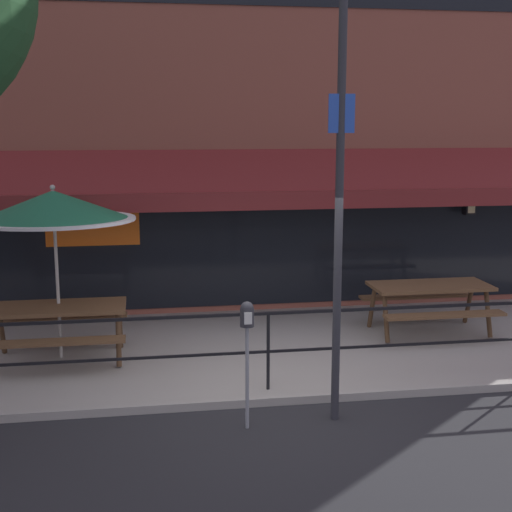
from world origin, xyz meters
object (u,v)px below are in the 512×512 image
picnic_table_centre (430,295)px  patio_umbrella_left (54,207)px  street_sign_pole (339,207)px  picnic_table_left (58,317)px  parking_meter_far (247,327)px

picnic_table_centre → patio_umbrella_left: 5.64m
patio_umbrella_left → street_sign_pole: size_ratio=0.51×
picnic_table_centre → street_sign_pole: 3.86m
patio_umbrella_left → street_sign_pole: (3.23, -2.38, 0.22)m
picnic_table_left → parking_meter_far: (2.23, -2.33, 0.44)m
picnic_table_left → street_sign_pole: (3.23, -2.24, 1.69)m
picnic_table_left → street_sign_pole: street_sign_pole is taller
picnic_table_centre → street_sign_pole: bearing=-129.6°
patio_umbrella_left → street_sign_pole: street_sign_pole is taller
picnic_table_centre → patio_umbrella_left: bearing=-177.0°
patio_umbrella_left → parking_meter_far: bearing=-48.0°
picnic_table_left → patio_umbrella_left: patio_umbrella_left is taller
picnic_table_centre → picnic_table_left: bearing=-175.4°
street_sign_pole → patio_umbrella_left: bearing=143.6°
picnic_table_left → street_sign_pole: 4.28m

